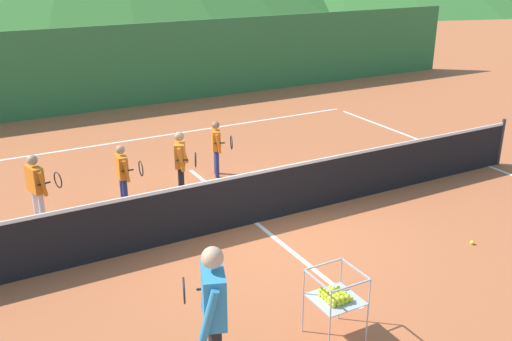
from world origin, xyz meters
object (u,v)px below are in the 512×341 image
Objects in this scene: student_2 at (181,159)px; tennis_ball_6 at (211,315)px; ball_cart at (335,296)px; student_3 at (217,143)px; student_1 at (123,171)px; instructor at (213,305)px; student_0 at (37,184)px; tennis_net at (256,197)px; tennis_ball_5 at (472,243)px.

tennis_ball_6 is (-1.14, -3.82, -0.77)m from student_2.
student_2 is at bearing 90.04° from ball_cart.
student_3 is at bearing 34.34° from student_2.
student_3 is at bearing 16.63° from student_1.
ball_cart is 13.22× the size of tennis_ball_6.
instructor is 5.11m from student_0.
student_3 is at bearing 80.88° from tennis_net.
instructor is 1.42× the size of student_3.
student_0 is at bearing 178.84° from student_2.
student_0 is 1.09× the size of student_3.
student_0 is 2.60m from student_2.
tennis_net is 3.74m from student_0.
student_1 reaches higher than tennis_ball_5.
ball_cart is (-0.72, -3.28, 0.10)m from tennis_net.
student_1 is at bearing 137.50° from tennis_ball_5.
tennis_net is at bearing -43.82° from student_1.
instructor is 5.22m from student_2.
student_0 is 5.62m from ball_cart.
student_3 is (2.20, 0.66, -0.02)m from student_1.
student_1 is 1.10m from student_2.
student_0 reaches higher than ball_cart.
instructor reaches higher than tennis_net.
student_0 reaches higher than tennis_net.
instructor reaches higher than tennis_ball_6.
instructor reaches higher than student_3.
tennis_ball_5 is (3.43, -4.05, -0.77)m from student_2.
tennis_net is at bearing -66.35° from student_2.
student_1 is at bearing 84.10° from instructor.
instructor reaches higher than student_2.
student_2 is 5.36m from tennis_ball_5.
tennis_net is 183.50× the size of tennis_ball_6.
student_0 is 0.98× the size of student_2.
instructor is at bearing -115.46° from student_3.
instructor is 1.67m from ball_cart.
student_3 reaches higher than tennis_ball_5.
student_1 is 6.18m from tennis_ball_5.
student_0 is 3.77m from student_3.
student_2 is 19.70× the size of tennis_ball_5.
tennis_ball_5 is at bearing 14.34° from ball_cart.
student_3 reaches higher than ball_cart.
student_3 is at bearing 79.03° from ball_cart.
tennis_net is at bearing 138.42° from tennis_ball_5.
tennis_ball_6 is at bearing 136.02° from ball_cart.
ball_cart is (0.00, -4.92, -0.21)m from student_2.
student_3 reaches higher than tennis_net.
tennis_ball_5 is at bearing -34.21° from student_0.
student_1 is at bearing 136.18° from tennis_net.
student_2 is (1.09, -0.10, 0.07)m from student_1.
instructor is at bearing -178.80° from ball_cart.
student_3 is 17.61× the size of tennis_ball_5.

